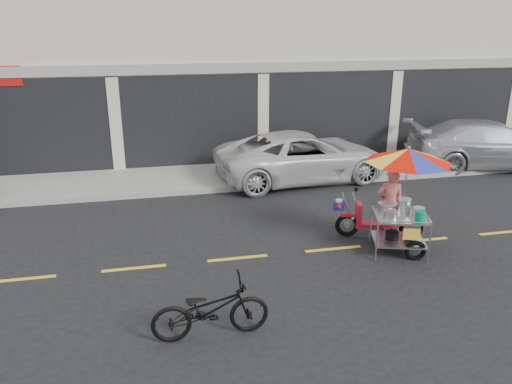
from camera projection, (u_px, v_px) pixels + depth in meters
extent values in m
plane|color=black|center=(333.00, 249.00, 10.26)|extent=(90.00, 90.00, 0.00)
cube|color=gray|center=(270.00, 171.00, 15.31)|extent=(45.00, 3.00, 0.15)
cube|color=beige|center=(239.00, 33.00, 18.66)|extent=(36.00, 8.00, 8.00)
cube|color=black|center=(263.00, 121.00, 15.76)|extent=(35.28, 0.06, 2.90)
cube|color=gray|center=(263.00, 67.00, 15.21)|extent=(36.00, 0.12, 0.30)
cube|color=gold|center=(333.00, 249.00, 10.26)|extent=(42.00, 0.10, 0.01)
imported|color=silver|center=(303.00, 156.00, 14.53)|extent=(5.30, 2.85, 1.41)
imported|color=#B3B4BA|center=(489.00, 144.00, 15.75)|extent=(5.43, 3.02, 1.49)
imported|color=black|center=(210.00, 309.00, 7.29)|extent=(1.75, 0.65, 0.91)
torus|color=black|center=(347.00, 225.00, 10.79)|extent=(0.53, 0.25, 0.52)
torus|color=black|center=(411.00, 227.00, 10.69)|extent=(0.53, 0.25, 0.52)
cylinder|color=#9EA0A5|center=(347.00, 225.00, 10.79)|extent=(0.14, 0.09, 0.13)
cylinder|color=#9EA0A5|center=(411.00, 227.00, 10.69)|extent=(0.14, 0.09, 0.13)
cube|color=#B31527|center=(348.00, 215.00, 10.71)|extent=(0.31, 0.19, 0.07)
cylinder|color=#9EA0A5|center=(348.00, 209.00, 10.67)|extent=(0.33, 0.14, 0.73)
cube|color=#B31527|center=(358.00, 215.00, 10.69)|extent=(0.19, 0.33, 0.55)
cube|color=#B31527|center=(377.00, 225.00, 10.73)|extent=(0.77, 0.46, 0.07)
cube|color=#B31527|center=(397.00, 216.00, 10.63)|extent=(0.72, 0.42, 0.36)
cube|color=black|center=(394.00, 207.00, 10.57)|extent=(0.63, 0.38, 0.09)
cylinder|color=#9EA0A5|center=(354.00, 197.00, 10.57)|extent=(0.18, 0.49, 0.03)
sphere|color=black|center=(356.00, 189.00, 10.70)|extent=(0.09, 0.09, 0.09)
cylinder|color=white|center=(353.00, 218.00, 10.72)|extent=(0.14, 0.14, 0.05)
cube|color=navy|center=(339.00, 205.00, 10.66)|extent=(0.28, 0.26, 0.18)
cylinder|color=white|center=(339.00, 201.00, 10.62)|extent=(0.18, 0.18, 0.05)
cone|color=#B31527|center=(339.00, 207.00, 10.51)|extent=(0.21, 0.24, 0.16)
torus|color=black|center=(415.00, 251.00, 9.73)|extent=(0.43, 0.21, 0.42)
cylinder|color=#9EA0A5|center=(377.00, 242.00, 9.64)|extent=(0.04, 0.04, 0.77)
cylinder|color=#9EA0A5|center=(371.00, 226.00, 10.41)|extent=(0.04, 0.04, 0.77)
cylinder|color=#9EA0A5|center=(429.00, 244.00, 9.57)|extent=(0.04, 0.04, 0.77)
cylinder|color=#9EA0A5|center=(420.00, 228.00, 10.34)|extent=(0.04, 0.04, 0.77)
cube|color=#9EA0A5|center=(398.00, 240.00, 10.03)|extent=(1.20, 1.07, 0.03)
cube|color=#9EA0A5|center=(401.00, 217.00, 9.86)|extent=(1.20, 1.07, 0.04)
cylinder|color=#9EA0A5|center=(405.00, 222.00, 9.46)|extent=(0.96, 0.31, 0.02)
cylinder|color=#9EA0A5|center=(397.00, 207.00, 10.23)|extent=(0.96, 0.31, 0.02)
cylinder|color=#9EA0A5|center=(375.00, 214.00, 9.88)|extent=(0.26, 0.79, 0.02)
cylinder|color=#9EA0A5|center=(427.00, 215.00, 9.81)|extent=(0.26, 0.79, 0.02)
cylinder|color=#9EA0A5|center=(395.00, 232.00, 10.41)|extent=(0.23, 0.66, 0.04)
cylinder|color=#9EA0A5|center=(397.00, 211.00, 10.26)|extent=(0.23, 0.66, 0.04)
cube|color=gold|center=(412.00, 234.00, 9.50)|extent=(0.31, 0.11, 0.23)
cylinder|color=#B7B7BC|center=(386.00, 208.00, 10.02)|extent=(0.39, 0.39, 0.18)
cylinder|color=#B7B7BC|center=(404.00, 206.00, 9.99)|extent=(0.32, 0.32, 0.27)
cylinder|color=#B7B7BC|center=(419.00, 212.00, 9.85)|extent=(0.29, 0.29, 0.15)
cylinder|color=#B7B7BC|center=(391.00, 215.00, 9.70)|extent=(0.35, 0.35, 0.14)
cylinder|color=#057C5A|center=(420.00, 216.00, 9.59)|extent=(0.25, 0.25, 0.20)
cylinder|color=black|center=(392.00, 235.00, 10.01)|extent=(0.32, 0.32, 0.16)
cylinder|color=black|center=(410.00, 236.00, 9.98)|extent=(0.27, 0.27, 0.15)
cylinder|color=#9EA0A5|center=(405.00, 183.00, 9.72)|extent=(0.03, 0.03, 1.37)
sphere|color=#9EA0A5|center=(409.00, 148.00, 9.49)|extent=(0.05, 0.05, 0.05)
imported|color=#C15B54|center=(390.00, 204.00, 10.56)|extent=(0.65, 0.52, 1.54)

